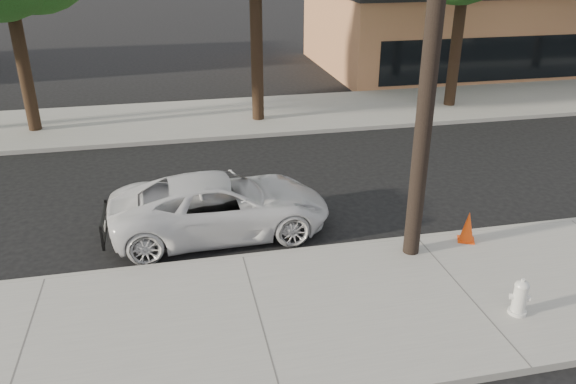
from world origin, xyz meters
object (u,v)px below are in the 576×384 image
object	(u,v)px
utility_pole	(433,37)
traffic_cone	(468,227)
fire_hydrant	(520,298)
police_cruiser	(221,205)

from	to	relation	value
utility_pole	traffic_cone	size ratio (longest dim) A/B	12.74
utility_pole	fire_hydrant	xyz separation A→B (m)	(0.99, -2.47, -4.22)
fire_hydrant	traffic_cone	xyz separation A→B (m)	(0.43, 2.67, 0.01)
utility_pole	police_cruiser	world-z (taller)	utility_pole
police_cruiser	fire_hydrant	distance (m)	6.65
police_cruiser	fire_hydrant	bearing A→B (deg)	-134.62
traffic_cone	police_cruiser	bearing A→B (deg)	160.84
fire_hydrant	utility_pole	bearing A→B (deg)	135.35
police_cruiser	traffic_cone	bearing A→B (deg)	-110.97
utility_pole	traffic_cone	world-z (taller)	utility_pole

